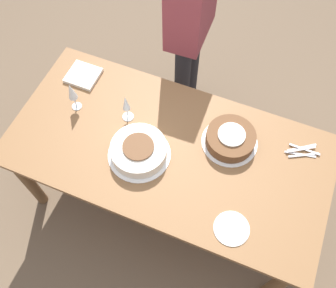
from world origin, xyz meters
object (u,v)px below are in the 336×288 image
at_px(cake_front_chocolate, 230,139).
at_px(wine_glass_near, 72,92).
at_px(person_cutting, 191,10).
at_px(cake_center_white, 139,151).
at_px(wine_glass_far, 126,104).

bearing_deg(cake_front_chocolate, wine_glass_near, 6.89).
distance_m(wine_glass_near, person_cutting, 0.86).
distance_m(cake_center_white, person_cutting, 0.92).
bearing_deg(person_cutting, cake_front_chocolate, 34.70).
xyz_separation_m(cake_center_white, cake_front_chocolate, (-0.43, -0.26, -0.00)).
bearing_deg(cake_front_chocolate, wine_glass_far, 5.81).
relative_size(cake_front_chocolate, person_cutting, 0.19).
xyz_separation_m(cake_center_white, wine_glass_far, (0.16, -0.20, 0.08)).
xyz_separation_m(wine_glass_near, person_cutting, (-0.42, -0.75, 0.10)).
height_order(cake_center_white, wine_glass_near, wine_glass_near).
distance_m(cake_center_white, cake_front_chocolate, 0.50).
relative_size(cake_center_white, cake_front_chocolate, 1.10).
xyz_separation_m(cake_front_chocolate, person_cutting, (0.48, -0.64, 0.20)).
distance_m(cake_front_chocolate, wine_glass_far, 0.60).
bearing_deg(wine_glass_far, wine_glass_near, 8.94).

